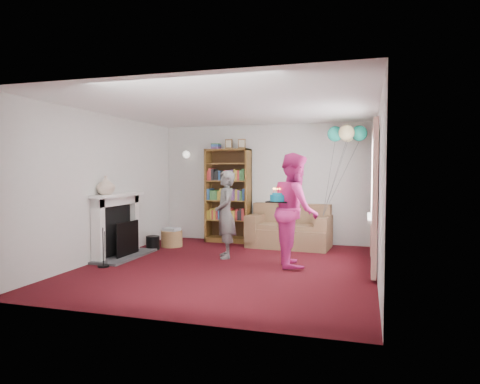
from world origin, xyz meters
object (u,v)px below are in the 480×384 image
(sofa, at_px, (290,231))
(person_striped, at_px, (226,214))
(bookcase, at_px, (228,196))
(birthday_cake, at_px, (279,198))
(person_magenta, at_px, (295,210))

(sofa, height_order, person_striped, person_striped)
(bookcase, height_order, birthday_cake, bookcase)
(sofa, xyz_separation_m, person_striped, (-0.89, -1.39, 0.44))
(sofa, bearing_deg, birthday_cake, -81.10)
(sofa, distance_m, birthday_cake, 1.98)
(birthday_cake, bearing_deg, sofa, 94.41)
(person_striped, xyz_separation_m, birthday_cake, (1.03, -0.42, 0.33))
(person_striped, height_order, person_magenta, person_magenta)
(bookcase, distance_m, person_magenta, 2.59)
(sofa, xyz_separation_m, person_magenta, (0.38, -1.67, 0.58))
(birthday_cake, bearing_deg, person_striped, 157.70)
(bookcase, relative_size, person_magenta, 1.21)
(person_magenta, xyz_separation_m, birthday_cake, (-0.24, -0.14, 0.19))
(bookcase, height_order, person_magenta, bookcase)
(person_striped, distance_m, birthday_cake, 1.16)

